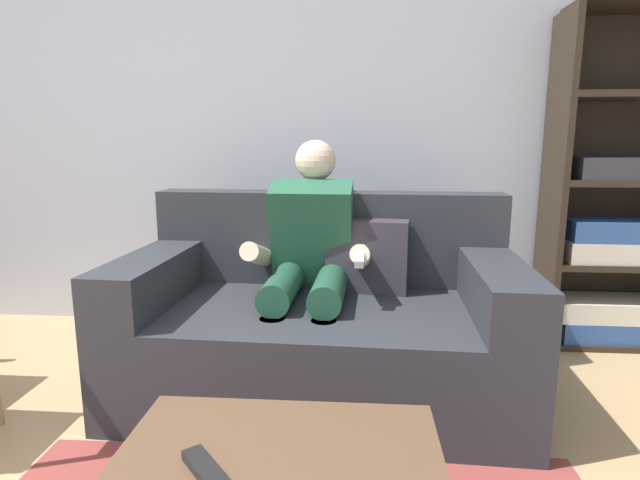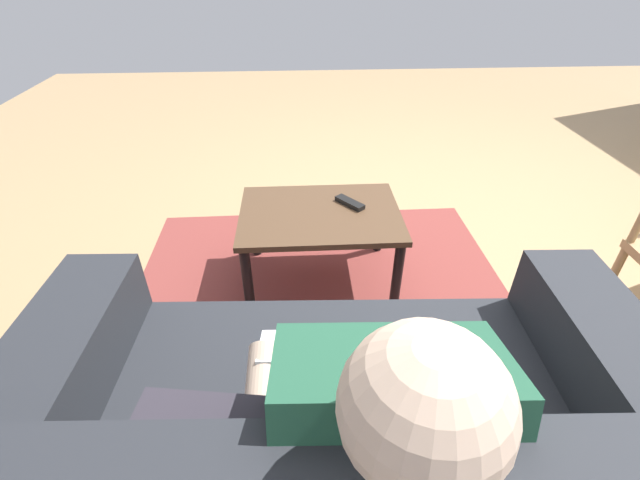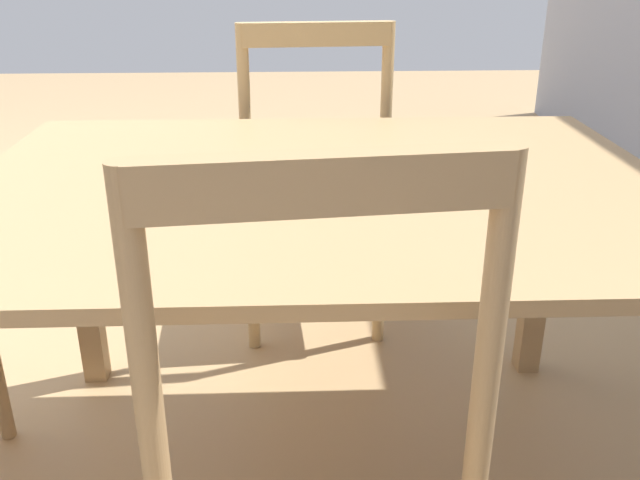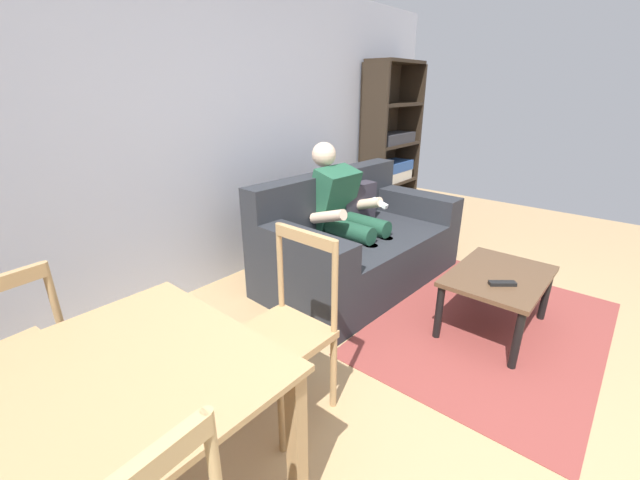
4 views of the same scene
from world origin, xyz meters
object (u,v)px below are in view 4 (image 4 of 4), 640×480
Objects in this scene: couch at (356,243)px; dining_chair_near_wall at (8,367)px; dining_table at (60,430)px; person_lounging at (345,212)px; bookshelf at (389,161)px; dining_chair_facing_couch at (285,332)px; tv_remote at (502,283)px; coffee_table at (498,282)px.

dining_chair_near_wall reaches higher than couch.
person_lounging is at bearing 16.31° from dining_table.
dining_chair_facing_couch is (-3.21, -1.35, -0.28)m from bookshelf.
dining_chair_near_wall is (-2.31, 1.42, 0.02)m from tv_remote.
couch is 1.39× the size of dining_table.
dining_chair_facing_couch is at bearing -37.46° from dining_chair_near_wall.
coffee_table is at bearing -131.60° from bookshelf.
couch is 2.28× the size of coffee_table.
tv_remote is at bearing -133.17° from bookshelf.
coffee_table is 0.42× the size of bookshelf.
dining_table is at bearing -90.24° from dining_chair_near_wall.
dining_chair_facing_couch is at bearing -0.02° from dining_table.
couch is 10.84× the size of tv_remote.
couch reaches higher than tv_remote.
couch is 1.31m from tv_remote.
dining_chair_facing_couch reaches higher than dining_chair_near_wall.
bookshelf is 1.45× the size of dining_table.
dining_chair_near_wall is at bearing 178.90° from person_lounging.
tv_remote is at bearing -26.48° from dining_chair_facing_couch.
couch is 1.90× the size of dining_chair_facing_couch.
coffee_table is at bearing -13.55° from dining_table.
tv_remote is (-0.16, -0.06, 0.07)m from coffee_table.
couch is at bearing -2.91° from dining_chair_near_wall.
dining_chair_facing_couch is (-1.33, 0.66, 0.03)m from tv_remote.
dining_chair_near_wall is (-2.43, 0.05, -0.16)m from person_lounging.
dining_chair_facing_couch is (0.99, -0.76, 0.01)m from dining_chair_near_wall.
person_lounging is 2.54m from dining_table.
person_lounging is 1.89m from bookshelf.
dining_table is at bearing -165.84° from couch.
coffee_table is (-0.03, -1.23, 0.03)m from couch.
person_lounging is at bearing 26.31° from dining_chair_facing_couch.
dining_chair_near_wall is (-2.50, 0.13, 0.13)m from couch.
couch is 2.60m from dining_table.
couch is at bearing -157.13° from bookshelf.
couch is 0.31m from person_lounging.
dining_table is (-2.32, 0.66, 0.18)m from tv_remote.
tv_remote reaches higher than coffee_table.
bookshelf is 3.49m from dining_chair_facing_couch.
dining_chair_facing_couch is at bearing 158.09° from coffee_table.
dining_chair_near_wall is (0.00, 0.76, -0.16)m from dining_table.
dining_table is at bearing -162.20° from bookshelf.
dining_chair_facing_couch is at bearing 113.54° from tv_remote.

